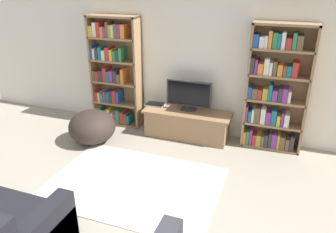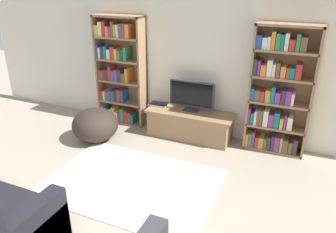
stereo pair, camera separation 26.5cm
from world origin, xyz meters
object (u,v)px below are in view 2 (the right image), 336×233
object	(u,v)px
tv_stand	(190,125)
laptop	(159,104)
bookshelf_right	(278,94)
bookshelf_left	(119,72)
beanbag_ottoman	(95,125)
television	(192,95)

from	to	relation	value
tv_stand	laptop	bearing A→B (deg)	171.97
bookshelf_right	tv_stand	size ratio (longest dim) A/B	1.33
bookshelf_left	beanbag_ottoman	xyz separation A→B (m)	(0.01, -0.87, -0.70)
laptop	bookshelf_left	bearing A→B (deg)	176.42
television	laptop	size ratio (longest dim) A/B	2.30
bookshelf_left	bookshelf_right	distance (m)	2.79
bookshelf_right	beanbag_ottoman	bearing A→B (deg)	-162.61
tv_stand	laptop	distance (m)	0.68
bookshelf_left	tv_stand	size ratio (longest dim) A/B	1.33
bookshelf_right	television	bearing A→B (deg)	-176.99
tv_stand	bookshelf_left	bearing A→B (deg)	174.48
bookshelf_right	television	distance (m)	1.37
bookshelf_left	laptop	distance (m)	0.95
television	beanbag_ottoman	size ratio (longest dim) A/B	1.01
tv_stand	television	size ratio (longest dim) A/B	1.91
beanbag_ottoman	bookshelf_right	bearing A→B (deg)	17.39
bookshelf_left	bookshelf_right	size ratio (longest dim) A/B	1.00
television	tv_stand	bearing A→B (deg)	-90.00
bookshelf_left	television	xyz separation A→B (m)	(1.43, -0.07, -0.23)
bookshelf_left	laptop	size ratio (longest dim) A/B	5.85
beanbag_ottoman	tv_stand	bearing A→B (deg)	27.22
bookshelf_left	television	size ratio (longest dim) A/B	2.54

